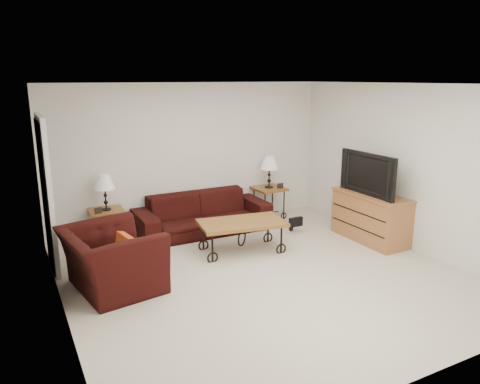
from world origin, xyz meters
name	(u,v)px	position (x,y,z in m)	size (l,w,h in m)	color
ground	(264,276)	(0.00, 0.00, 0.00)	(5.00, 5.00, 0.00)	beige
wall_back	(192,156)	(0.00, 2.50, 1.25)	(5.00, 0.02, 2.50)	white
wall_front	(425,248)	(0.00, -2.50, 1.25)	(5.00, 0.02, 2.50)	white
wall_left	(56,211)	(-2.50, 0.00, 1.25)	(0.02, 5.00, 2.50)	white
wall_right	(407,167)	(2.50, 0.00, 1.25)	(0.02, 5.00, 2.50)	white
ceiling	(267,84)	(0.00, 0.00, 2.50)	(5.00, 5.00, 0.00)	white
doorway	(46,196)	(-2.47, 1.65, 1.02)	(0.08, 0.94, 2.04)	black
sofa	(203,213)	(-0.02, 2.02, 0.33)	(2.27, 0.89, 0.66)	black
side_table_left	(108,227)	(-1.58, 2.20, 0.28)	(0.51, 0.51, 0.56)	#936125
side_table_right	(269,203)	(1.40, 2.20, 0.29)	(0.54, 0.54, 0.59)	#936125
lamp_left	(105,193)	(-1.58, 2.20, 0.84)	(0.32, 0.32, 0.56)	black
lamp_right	(269,172)	(1.40, 2.20, 0.88)	(0.33, 0.33, 0.59)	black
photo_frame_left	(98,211)	(-1.73, 2.05, 0.61)	(0.11, 0.01, 0.09)	black
photo_frame_right	(280,186)	(1.55, 2.05, 0.64)	(0.12, 0.02, 0.10)	black
coffee_table	(242,236)	(0.15, 0.92, 0.24)	(1.28, 0.69, 0.48)	#936125
armchair	(111,259)	(-1.88, 0.56, 0.39)	(1.20, 1.04, 0.78)	black
throw_pillow	(124,249)	(-1.72, 0.51, 0.52)	(0.35, 0.09, 0.35)	#C54319
tv_stand	(370,217)	(2.23, 0.41, 0.39)	(0.54, 1.29, 0.78)	#AD6B40
television	(373,173)	(2.21, 0.41, 1.11)	(1.16, 0.15, 0.67)	black
backpack	(291,217)	(1.35, 1.37, 0.25)	(0.38, 0.29, 0.49)	black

